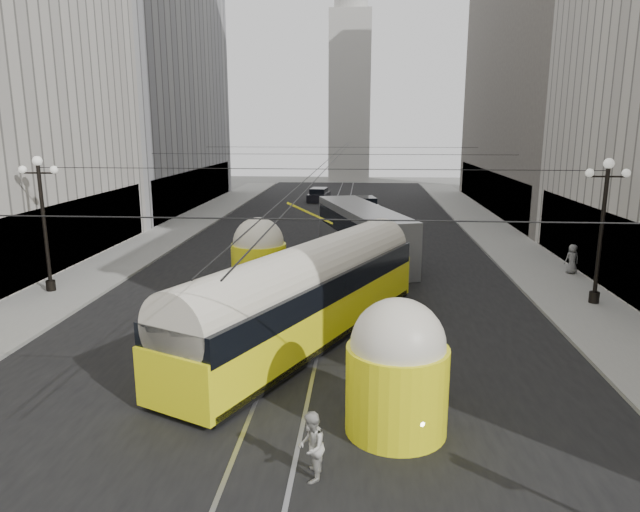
% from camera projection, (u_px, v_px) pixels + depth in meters
% --- Properties ---
extents(road, '(20.00, 85.00, 0.02)m').
position_uv_depth(road, '(331.00, 239.00, 40.51)').
color(road, black).
rests_on(road, ground).
extents(sidewalk_left, '(4.00, 72.00, 0.15)m').
position_uv_depth(sidewalk_left, '(181.00, 228.00, 44.80)').
color(sidewalk_left, gray).
rests_on(sidewalk_left, ground).
extents(sidewalk_right, '(4.00, 72.00, 0.15)m').
position_uv_depth(sidewalk_right, '(492.00, 232.00, 43.00)').
color(sidewalk_right, gray).
rests_on(sidewalk_right, ground).
extents(rail_left, '(0.12, 85.00, 0.04)m').
position_uv_depth(rail_left, '(320.00, 239.00, 40.57)').
color(rail_left, gray).
rests_on(rail_left, ground).
extents(rail_right, '(0.12, 85.00, 0.04)m').
position_uv_depth(rail_right, '(341.00, 240.00, 40.45)').
color(rail_right, gray).
rests_on(rail_right, ground).
extents(building_left_far, '(12.60, 28.60, 28.60)m').
position_uv_depth(building_left_far, '(130.00, 57.00, 53.92)').
color(building_left_far, '#999999').
rests_on(building_left_far, ground).
extents(building_right_far, '(12.60, 32.60, 32.60)m').
position_uv_depth(building_right_far, '(567.00, 29.00, 50.48)').
color(building_right_far, '#514C47').
rests_on(building_right_far, ground).
extents(distant_tower, '(6.00, 6.00, 31.36)m').
position_uv_depth(distant_tower, '(350.00, 77.00, 83.39)').
color(distant_tower, '#B2AFA8').
rests_on(distant_tower, ground).
extents(lamppost_left_mid, '(1.86, 0.44, 6.37)m').
position_uv_depth(lamppost_left_mid, '(43.00, 216.00, 26.53)').
color(lamppost_left_mid, black).
rests_on(lamppost_left_mid, sidewalk_left).
extents(lamppost_right_mid, '(1.86, 0.44, 6.37)m').
position_uv_depth(lamppost_right_mid, '(602.00, 223.00, 24.64)').
color(lamppost_right_mid, black).
rests_on(lamppost_right_mid, sidewalk_right).
extents(catenary, '(25.00, 72.00, 0.23)m').
position_uv_depth(catenary, '(332.00, 156.00, 38.22)').
color(catenary, black).
rests_on(catenary, ground).
extents(streetcar, '(8.57, 15.36, 3.66)m').
position_uv_depth(streetcar, '(307.00, 294.00, 21.01)').
color(streetcar, '#FFF916').
rests_on(streetcar, ground).
extents(city_bus, '(6.08, 12.69, 3.11)m').
position_uv_depth(city_bus, '(362.00, 231.00, 34.36)').
color(city_bus, gray).
rests_on(city_bus, ground).
extents(sedan_white_far, '(2.73, 4.90, 1.46)m').
position_uv_depth(sedan_white_far, '(366.00, 205.00, 53.18)').
color(sedan_white_far, white).
rests_on(sedan_white_far, ground).
extents(sedan_dark_far, '(2.30, 4.64, 1.41)m').
position_uv_depth(sedan_dark_far, '(319.00, 195.00, 61.38)').
color(sedan_dark_far, black).
rests_on(sedan_dark_far, ground).
extents(pedestrian_crossing_b, '(0.63, 0.80, 1.63)m').
position_uv_depth(pedestrian_crossing_b, '(311.00, 447.00, 12.76)').
color(pedestrian_crossing_b, '#B5B3A8').
rests_on(pedestrian_crossing_b, ground).
extents(pedestrian_sidewalk_right, '(0.85, 0.62, 1.58)m').
position_uv_depth(pedestrian_sidewalk_right, '(572.00, 259.00, 30.35)').
color(pedestrian_sidewalk_right, slate).
rests_on(pedestrian_sidewalk_right, sidewalk_right).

